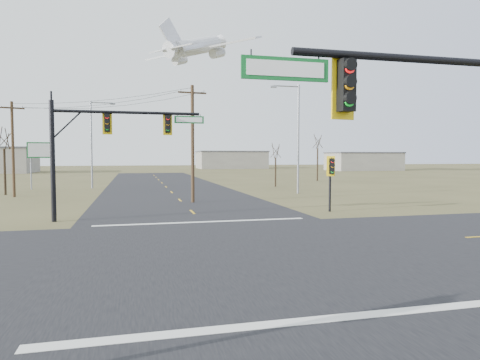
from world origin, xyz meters
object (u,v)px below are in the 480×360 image
pedestal_signal_ne (331,170)px  utility_pole_far (13,147)px  streetlight_a (296,133)px  bare_tree_c (276,150)px  mast_arm_far (107,135)px  bare_tree_a (4,138)px  bare_tree_d (318,141)px  streetlight_c (93,139)px  utility_pole_near (193,142)px  highway_sign (41,156)px

pedestal_signal_ne → utility_pole_far: size_ratio=0.43×
streetlight_a → bare_tree_c: (1.14, 9.68, -1.63)m
mast_arm_far → streetlight_a: (17.24, 14.00, 1.08)m
bare_tree_a → bare_tree_d: 41.52m
streetlight_c → bare_tree_a: streetlight_c is taller
utility_pole_far → bare_tree_d: (37.60, 16.74, 1.44)m
streetlight_a → bare_tree_d: bearing=72.0°
utility_pole_far → mast_arm_far: bearing=-61.2°
streetlight_a → streetlight_c: 23.62m
utility_pole_far → streetlight_a: 26.66m
utility_pole_near → bare_tree_d: utility_pole_near is taller
utility_pole_near → pedestal_signal_ne: bearing=-43.9°
utility_pole_far → bare_tree_a: bearing=118.9°
pedestal_signal_ne → highway_sign: 34.48m
streetlight_a → bare_tree_a: 28.39m
bare_tree_d → pedestal_signal_ne: bearing=-112.8°
bare_tree_d → utility_pole_near: bearing=-131.3°
mast_arm_far → utility_pole_far: bearing=114.2°
highway_sign → utility_pole_far: bearing=-102.1°
utility_pole_far → streetlight_c: size_ratio=0.86×
mast_arm_far → bare_tree_a: size_ratio=1.27×
streetlight_a → pedestal_signal_ne: bearing=-90.1°
streetlight_c → bare_tree_c: size_ratio=1.78×
utility_pole_near → bare_tree_a: (-16.71, 11.23, 0.63)m
bare_tree_d → bare_tree_c: bearing=-135.5°
mast_arm_far → pedestal_signal_ne: size_ratio=2.33×
utility_pole_near → streetlight_a: (11.17, 5.92, 1.20)m
mast_arm_far → utility_pole_near: bearing=48.4°
pedestal_signal_ne → bare_tree_d: (14.05, 33.37, 3.19)m
highway_sign → bare_tree_c: size_ratio=0.94×
pedestal_signal_ne → bare_tree_c: size_ratio=0.67×
pedestal_signal_ne → highway_sign: highway_sign is taller
mast_arm_far → utility_pole_far: (-9.23, 16.76, -0.45)m
mast_arm_far → pedestal_signal_ne: mast_arm_far is taller
bare_tree_a → bare_tree_d: bare_tree_d is taller
streetlight_c → bare_tree_d: 32.28m
pedestal_signal_ne → streetlight_a: size_ratio=0.35×
pedestal_signal_ne → highway_sign: size_ratio=0.71×
highway_sign → streetlight_a: (25.89, -11.82, 2.28)m
utility_pole_near → mast_arm_far: bearing=-126.9°
pedestal_signal_ne → streetlight_c: 31.37m
utility_pole_near → bare_tree_d: (22.30, 25.41, 1.11)m
utility_pole_near → bare_tree_a: 20.14m
streetlight_a → bare_tree_c: size_ratio=1.91×
utility_pole_near → bare_tree_d: 33.83m
bare_tree_c → pedestal_signal_ne: bearing=-99.8°
bare_tree_c → bare_tree_d: 14.10m
bare_tree_a → bare_tree_d: (39.01, 14.19, 0.48)m
streetlight_a → bare_tree_a: streetlight_a is taller
pedestal_signal_ne → streetlight_c: streetlight_c is taller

